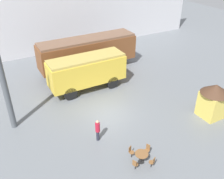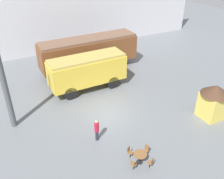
{
  "view_description": "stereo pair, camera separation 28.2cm",
  "coord_description": "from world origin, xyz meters",
  "px_view_note": "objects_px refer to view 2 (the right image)",
  "views": [
    {
      "loc": [
        -8.11,
        -15.36,
        12.65
      ],
      "look_at": [
        0.91,
        1.0,
        1.6
      ],
      "focal_mm": 40.0,
      "sensor_mm": 36.0,
      "label": 1
    },
    {
      "loc": [
        -7.86,
        -15.5,
        12.65
      ],
      "look_at": [
        0.91,
        1.0,
        1.6
      ],
      "focal_mm": 40.0,
      "sensor_mm": 36.0,
      "label": 2
    }
  ],
  "objects_px": {
    "passenger_coach_vintage": "(87,70)",
    "visitor_person": "(97,129)",
    "cafe_table_near": "(140,156)",
    "ticket_kiosk": "(214,100)",
    "cafe_chair_0": "(146,149)",
    "passenger_coach_wooden": "(89,51)"
  },
  "relations": [
    {
      "from": "passenger_coach_wooden",
      "to": "cafe_table_near",
      "type": "height_order",
      "value": "passenger_coach_wooden"
    },
    {
      "from": "cafe_chair_0",
      "to": "visitor_person",
      "type": "xyz_separation_m",
      "value": [
        -2.3,
        2.98,
        0.48
      ]
    },
    {
      "from": "cafe_table_near",
      "to": "cafe_chair_0",
      "type": "bearing_deg",
      "value": 25.42
    },
    {
      "from": "visitor_person",
      "to": "ticket_kiosk",
      "type": "height_order",
      "value": "ticket_kiosk"
    },
    {
      "from": "passenger_coach_wooden",
      "to": "cafe_table_near",
      "type": "distance_m",
      "value": 14.87
    },
    {
      "from": "passenger_coach_wooden",
      "to": "ticket_kiosk",
      "type": "height_order",
      "value": "passenger_coach_wooden"
    },
    {
      "from": "cafe_table_near",
      "to": "cafe_chair_0",
      "type": "xyz_separation_m",
      "value": [
        0.74,
        0.35,
        -0.09
      ]
    },
    {
      "from": "cafe_table_near",
      "to": "visitor_person",
      "type": "distance_m",
      "value": 3.7
    },
    {
      "from": "cafe_table_near",
      "to": "passenger_coach_vintage",
      "type": "bearing_deg",
      "value": 85.28
    },
    {
      "from": "cafe_chair_0",
      "to": "cafe_table_near",
      "type": "bearing_deg",
      "value": 0.0
    },
    {
      "from": "passenger_coach_vintage",
      "to": "cafe_chair_0",
      "type": "xyz_separation_m",
      "value": [
        -0.13,
        -10.26,
        -1.57
      ]
    },
    {
      "from": "passenger_coach_wooden",
      "to": "cafe_chair_0",
      "type": "height_order",
      "value": "passenger_coach_wooden"
    },
    {
      "from": "cafe_table_near",
      "to": "ticket_kiosk",
      "type": "xyz_separation_m",
      "value": [
        8.05,
        1.49,
        1.07
      ]
    },
    {
      "from": "passenger_coach_vintage",
      "to": "ticket_kiosk",
      "type": "relative_size",
      "value": 2.47
    },
    {
      "from": "cafe_chair_0",
      "to": "visitor_person",
      "type": "bearing_deg",
      "value": -77.81
    },
    {
      "from": "visitor_person",
      "to": "ticket_kiosk",
      "type": "distance_m",
      "value": 9.81
    },
    {
      "from": "passenger_coach_wooden",
      "to": "ticket_kiosk",
      "type": "xyz_separation_m",
      "value": [
        5.32,
        -13.03,
        -0.63
      ]
    },
    {
      "from": "passenger_coach_vintage",
      "to": "visitor_person",
      "type": "distance_m",
      "value": 7.75
    },
    {
      "from": "passenger_coach_wooden",
      "to": "cafe_table_near",
      "type": "relative_size",
      "value": 12.14
    },
    {
      "from": "cafe_table_near",
      "to": "visitor_person",
      "type": "bearing_deg",
      "value": 115.02
    },
    {
      "from": "cafe_table_near",
      "to": "cafe_chair_0",
      "type": "height_order",
      "value": "cafe_chair_0"
    },
    {
      "from": "ticket_kiosk",
      "to": "cafe_chair_0",
      "type": "bearing_deg",
      "value": -171.19
    }
  ]
}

